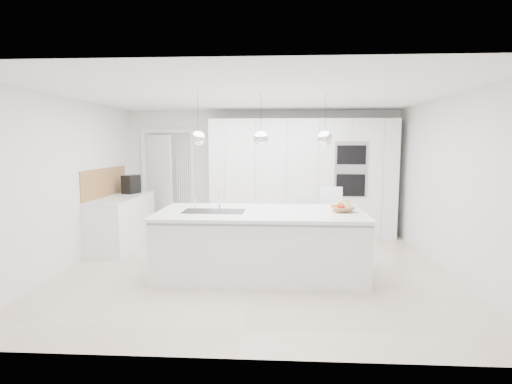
# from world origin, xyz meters

# --- Properties ---
(floor) EXTENTS (5.50, 5.50, 0.00)m
(floor) POSITION_xyz_m (0.00, 0.00, 0.00)
(floor) COLOR beige
(floor) RESTS_ON ground
(wall_back) EXTENTS (5.50, 0.00, 5.50)m
(wall_back) POSITION_xyz_m (0.00, 2.50, 1.25)
(wall_back) COLOR white
(wall_back) RESTS_ON ground
(wall_left) EXTENTS (0.00, 5.00, 5.00)m
(wall_left) POSITION_xyz_m (-2.75, 0.00, 1.25)
(wall_left) COLOR white
(wall_left) RESTS_ON ground
(ceiling) EXTENTS (5.50, 5.50, 0.00)m
(ceiling) POSITION_xyz_m (0.00, 0.00, 2.50)
(ceiling) COLOR white
(ceiling) RESTS_ON wall_back
(tall_cabinets) EXTENTS (3.60, 0.60, 2.30)m
(tall_cabinets) POSITION_xyz_m (0.80, 2.20, 1.15)
(tall_cabinets) COLOR white
(tall_cabinets) RESTS_ON floor
(oven_stack) EXTENTS (0.62, 0.04, 1.05)m
(oven_stack) POSITION_xyz_m (1.70, 1.89, 1.35)
(oven_stack) COLOR #A5A5A8
(oven_stack) RESTS_ON tall_cabinets
(doorway_frame) EXTENTS (1.11, 0.08, 2.13)m
(doorway_frame) POSITION_xyz_m (-1.95, 2.47, 1.02)
(doorway_frame) COLOR white
(doorway_frame) RESTS_ON floor
(hallway_door) EXTENTS (0.76, 0.38, 2.00)m
(hallway_door) POSITION_xyz_m (-2.20, 2.42, 1.00)
(hallway_door) COLOR white
(hallway_door) RESTS_ON floor
(radiator) EXTENTS (0.32, 0.04, 1.40)m
(radiator) POSITION_xyz_m (-1.63, 2.46, 0.85)
(radiator) COLOR white
(radiator) RESTS_ON floor
(left_base_cabinets) EXTENTS (0.60, 1.80, 0.86)m
(left_base_cabinets) POSITION_xyz_m (-2.45, 1.20, 0.43)
(left_base_cabinets) COLOR white
(left_base_cabinets) RESTS_ON floor
(left_worktop) EXTENTS (0.62, 1.82, 0.04)m
(left_worktop) POSITION_xyz_m (-2.45, 1.20, 0.88)
(left_worktop) COLOR white
(left_worktop) RESTS_ON left_base_cabinets
(oak_backsplash) EXTENTS (0.02, 1.80, 0.50)m
(oak_backsplash) POSITION_xyz_m (-2.74, 1.20, 1.15)
(oak_backsplash) COLOR #AF7A45
(oak_backsplash) RESTS_ON wall_left
(island_base) EXTENTS (2.80, 1.20, 0.86)m
(island_base) POSITION_xyz_m (0.10, -0.30, 0.43)
(island_base) COLOR white
(island_base) RESTS_ON floor
(island_worktop) EXTENTS (2.84, 1.40, 0.04)m
(island_worktop) POSITION_xyz_m (0.10, -0.25, 0.88)
(island_worktop) COLOR white
(island_worktop) RESTS_ON island_base
(island_sink) EXTENTS (0.84, 0.44, 0.18)m
(island_sink) POSITION_xyz_m (-0.55, -0.30, 0.82)
(island_sink) COLOR #3F3F42
(island_sink) RESTS_ON island_worktop
(island_tap) EXTENTS (0.02, 0.02, 0.30)m
(island_tap) POSITION_xyz_m (-0.50, -0.10, 1.05)
(island_tap) COLOR white
(island_tap) RESTS_ON island_worktop
(pendant_left) EXTENTS (0.20, 0.20, 0.20)m
(pendant_left) POSITION_xyz_m (-0.75, -0.30, 1.90)
(pendant_left) COLOR white
(pendant_left) RESTS_ON ceiling
(pendant_mid) EXTENTS (0.20, 0.20, 0.20)m
(pendant_mid) POSITION_xyz_m (0.10, -0.30, 1.90)
(pendant_mid) COLOR white
(pendant_mid) RESTS_ON ceiling
(pendant_right) EXTENTS (0.20, 0.20, 0.20)m
(pendant_right) POSITION_xyz_m (0.95, -0.30, 1.90)
(pendant_right) COLOR white
(pendant_right) RESTS_ON ceiling
(fruit_bowl) EXTENTS (0.40, 0.40, 0.08)m
(fruit_bowl) POSITION_xyz_m (1.22, -0.24, 0.94)
(fruit_bowl) COLOR #AF7A45
(fruit_bowl) RESTS_ON island_worktop
(espresso_machine) EXTENTS (0.30, 0.37, 0.34)m
(espresso_machine) POSITION_xyz_m (-2.43, 1.62, 1.07)
(espresso_machine) COLOR black
(espresso_machine) RESTS_ON left_worktop
(bar_stool_left) EXTENTS (0.48, 0.57, 1.08)m
(bar_stool_left) POSITION_xyz_m (0.77, 0.56, 0.54)
(bar_stool_left) COLOR white
(bar_stool_left) RESTS_ON floor
(bar_stool_right) EXTENTS (0.48, 0.59, 1.13)m
(bar_stool_right) POSITION_xyz_m (1.19, 0.60, 0.57)
(bar_stool_right) COLOR white
(bar_stool_right) RESTS_ON floor
(apple_a) EXTENTS (0.07, 0.07, 0.07)m
(apple_a) POSITION_xyz_m (1.21, -0.29, 0.97)
(apple_a) COLOR #B40F0A
(apple_a) RESTS_ON fruit_bowl
(apple_b) EXTENTS (0.09, 0.09, 0.09)m
(apple_b) POSITION_xyz_m (1.19, -0.24, 0.97)
(apple_b) COLOR #B40F0A
(apple_b) RESTS_ON fruit_bowl
(apple_c) EXTENTS (0.08, 0.08, 0.08)m
(apple_c) POSITION_xyz_m (1.19, -0.26, 0.97)
(apple_c) COLOR #B40F0A
(apple_c) RESTS_ON fruit_bowl
(banana_bunch) EXTENTS (0.22, 0.16, 0.20)m
(banana_bunch) POSITION_xyz_m (1.24, -0.22, 1.01)
(banana_bunch) COLOR gold
(banana_bunch) RESTS_ON fruit_bowl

